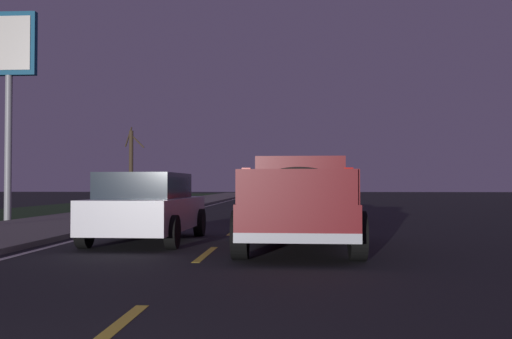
{
  "coord_description": "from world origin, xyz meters",
  "views": [
    {
      "loc": [
        -2.32,
        -1.58,
        1.29
      ],
      "look_at": [
        8.7,
        -0.91,
        1.57
      ],
      "focal_mm": 41.21,
      "sensor_mm": 36.0,
      "label": 1
    }
  ],
  "objects_px": {
    "sedan_blue": "(296,192)",
    "gas_price_sign": "(9,63)",
    "sedan_red": "(296,199)",
    "sedan_white": "(147,207)",
    "bare_tree_far": "(131,164)",
    "pickup_truck": "(300,200)"
  },
  "relations": [
    {
      "from": "pickup_truck",
      "to": "bare_tree_far",
      "type": "distance_m",
      "value": 28.76
    },
    {
      "from": "gas_price_sign",
      "to": "bare_tree_far",
      "type": "relative_size",
      "value": 1.41
    },
    {
      "from": "sedan_red",
      "to": "sedan_white",
      "type": "bearing_deg",
      "value": 155.18
    },
    {
      "from": "sedan_red",
      "to": "pickup_truck",
      "type": "bearing_deg",
      "value": -179.8
    },
    {
      "from": "pickup_truck",
      "to": "bare_tree_far",
      "type": "relative_size",
      "value": 1.06
    },
    {
      "from": "pickup_truck",
      "to": "sedan_white",
      "type": "relative_size",
      "value": 1.23
    },
    {
      "from": "sedan_white",
      "to": "sedan_red",
      "type": "bearing_deg",
      "value": -24.82
    },
    {
      "from": "sedan_blue",
      "to": "sedan_red",
      "type": "height_order",
      "value": "same"
    },
    {
      "from": "pickup_truck",
      "to": "sedan_red",
      "type": "height_order",
      "value": "pickup_truck"
    },
    {
      "from": "sedan_red",
      "to": "gas_price_sign",
      "type": "bearing_deg",
      "value": 93.91
    },
    {
      "from": "bare_tree_far",
      "to": "pickup_truck",
      "type": "bearing_deg",
      "value": -157.79
    },
    {
      "from": "pickup_truck",
      "to": "sedan_red",
      "type": "bearing_deg",
      "value": 0.2
    },
    {
      "from": "sedan_white",
      "to": "bare_tree_far",
      "type": "height_order",
      "value": "bare_tree_far"
    },
    {
      "from": "gas_price_sign",
      "to": "bare_tree_far",
      "type": "xyz_separation_m",
      "value": [
        18.86,
        0.93,
        -2.85
      ]
    },
    {
      "from": "gas_price_sign",
      "to": "sedan_blue",
      "type": "bearing_deg",
      "value": -28.97
    },
    {
      "from": "sedan_white",
      "to": "gas_price_sign",
      "type": "bearing_deg",
      "value": 44.58
    },
    {
      "from": "sedan_red",
      "to": "gas_price_sign",
      "type": "height_order",
      "value": "gas_price_sign"
    },
    {
      "from": "sedan_blue",
      "to": "gas_price_sign",
      "type": "relative_size",
      "value": 0.61
    },
    {
      "from": "sedan_blue",
      "to": "bare_tree_far",
      "type": "bearing_deg",
      "value": 85.91
    },
    {
      "from": "sedan_red",
      "to": "gas_price_sign",
      "type": "relative_size",
      "value": 0.61
    },
    {
      "from": "sedan_white",
      "to": "gas_price_sign",
      "type": "distance_m",
      "value": 10.41
    },
    {
      "from": "sedan_blue",
      "to": "gas_price_sign",
      "type": "xyz_separation_m",
      "value": [
        -18.08,
        10.01,
        4.69
      ]
    }
  ]
}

